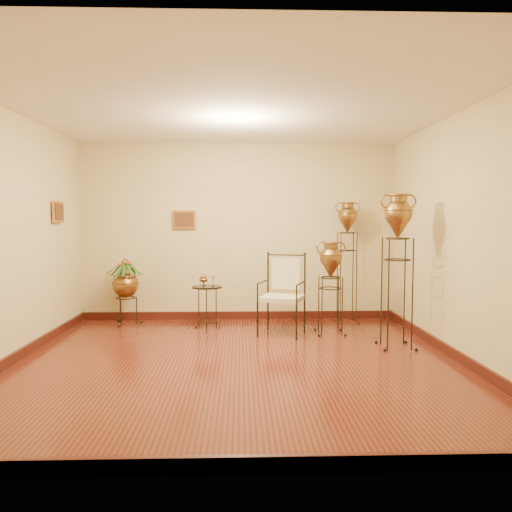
{
  "coord_description": "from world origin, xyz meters",
  "views": [
    {
      "loc": [
        0.04,
        -5.48,
        1.57
      ],
      "look_at": [
        0.25,
        1.3,
        1.1
      ],
      "focal_mm": 35.0,
      "sensor_mm": 36.0,
      "label": 1
    }
  ],
  "objects_px": {
    "amphora_tall": "(347,261)",
    "side_table": "(207,307)",
    "amphora_mid": "(397,269)",
    "armchair": "(282,295)",
    "planter_urn": "(125,282)"
  },
  "relations": [
    {
      "from": "amphora_tall",
      "to": "amphora_mid",
      "type": "xyz_separation_m",
      "value": [
        0.29,
        -1.55,
        0.01
      ]
    },
    {
      "from": "amphora_mid",
      "to": "planter_urn",
      "type": "distance_m",
      "value": 4.02
    },
    {
      "from": "amphora_mid",
      "to": "armchair",
      "type": "distance_m",
      "value": 1.61
    },
    {
      "from": "amphora_mid",
      "to": "side_table",
      "type": "height_order",
      "value": "amphora_mid"
    },
    {
      "from": "armchair",
      "to": "planter_urn",
      "type": "bearing_deg",
      "value": -179.51
    },
    {
      "from": "planter_urn",
      "to": "armchair",
      "type": "relative_size",
      "value": 1.05
    },
    {
      "from": "amphora_tall",
      "to": "planter_urn",
      "type": "distance_m",
      "value": 3.42
    },
    {
      "from": "amphora_tall",
      "to": "amphora_mid",
      "type": "relative_size",
      "value": 0.98
    },
    {
      "from": "amphora_mid",
      "to": "side_table",
      "type": "relative_size",
      "value": 2.42
    },
    {
      "from": "amphora_tall",
      "to": "armchair",
      "type": "xyz_separation_m",
      "value": [
        -1.08,
        -0.81,
        -0.41
      ]
    },
    {
      "from": "planter_urn",
      "to": "armchair",
      "type": "height_order",
      "value": "planter_urn"
    },
    {
      "from": "amphora_tall",
      "to": "side_table",
      "type": "relative_size",
      "value": 2.36
    },
    {
      "from": "amphora_mid",
      "to": "side_table",
      "type": "xyz_separation_m",
      "value": [
        -2.43,
        1.12,
        -0.65
      ]
    },
    {
      "from": "planter_urn",
      "to": "side_table",
      "type": "height_order",
      "value": "planter_urn"
    },
    {
      "from": "amphora_tall",
      "to": "planter_urn",
      "type": "height_order",
      "value": "amphora_tall"
    }
  ]
}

